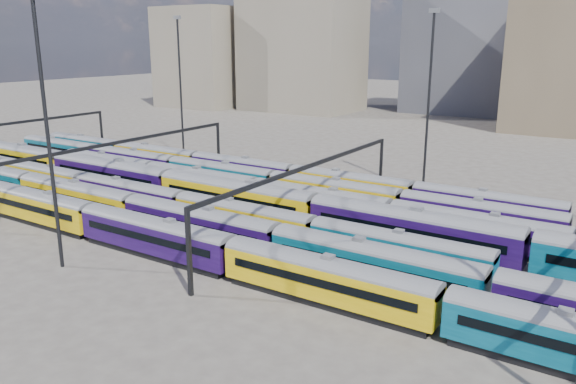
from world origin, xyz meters
The scene contains 14 objects.
ground centered at (0.00, 0.00, 0.00)m, with size 500.00×500.00×0.00m, color #423D38.
rake_0 centered at (-9.20, -15.00, 2.55)m, with size 118.40×2.89×4.86m.
rake_1 centered at (-7.99, -10.00, 2.62)m, with size 121.44×2.96×4.98m.
rake_2 centered at (-14.34, -5.00, 2.39)m, with size 92.45×2.71×4.55m.
rake_3 centered at (10.82, 0.00, 2.95)m, with size 136.59×3.33×5.62m.
rake_4 centered at (17.91, 5.00, 2.47)m, with size 114.75×2.80×4.70m.
rake_5 centered at (-11.32, 10.00, 2.44)m, with size 94.46×2.77×4.65m.
rake_6 centered at (-11.24, 15.00, 2.40)m, with size 92.99×2.73×4.57m.
gantry_0 centered at (-50.00, 0.00, 6.79)m, with size 0.35×40.35×8.03m.
gantry_1 centered at (-20.00, 0.00, 6.79)m, with size 0.35×40.35×8.03m.
gantry_2 centered at (10.00, 0.00, 6.79)m, with size 0.35×40.35×8.03m.
mast_1 centered at (-30.00, 22.00, 13.97)m, with size 1.40×0.50×25.60m.
mast_2 centered at (-5.00, -22.00, 13.97)m, with size 1.40×0.50×25.60m.
mast_3 centered at (15.00, 24.00, 13.97)m, with size 1.40×0.50×25.60m.
Camera 1 is at (41.28, -52.94, 21.32)m, focal length 35.00 mm.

